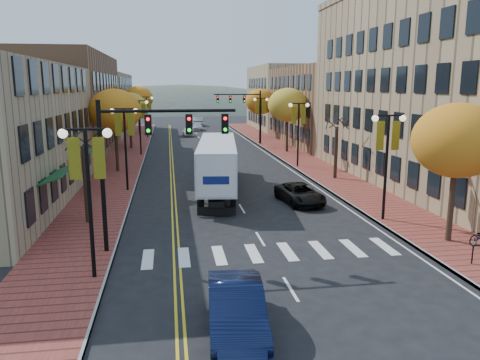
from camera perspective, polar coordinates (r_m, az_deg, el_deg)
name	(u,v)px	position (r m, az deg, el deg)	size (l,w,h in m)	color
ground	(278,269)	(20.13, 4.71, -10.78)	(200.00, 200.00, 0.00)	black
sidewalk_left	(126,158)	(51.38, -13.72, 2.68)	(4.00, 85.00, 0.15)	brown
sidewalk_right	(290,154)	(52.90, 6.12, 3.19)	(4.00, 85.00, 0.15)	brown
building_left_mid	(51,105)	(55.60, -22.00, 8.45)	(12.00, 24.00, 11.00)	brown
building_left_far	(89,104)	(80.16, -17.92, 8.85)	(12.00, 26.00, 9.50)	#9E8966
building_right_near	(464,87)	(41.09, 25.64, 10.19)	(15.00, 28.00, 15.00)	#997F5B
building_right_mid	(342,106)	(64.39, 12.33, 8.86)	(15.00, 24.00, 10.00)	brown
building_right_far	(298,98)	(85.28, 7.02, 9.93)	(15.00, 20.00, 11.00)	#9E8966
tree_left_a	(86,185)	(27.05, -18.26, -0.55)	(0.28, 0.28, 4.20)	#382619
tree_left_b	(115,111)	(42.42, -15.03, 8.14)	(4.48, 4.48, 7.21)	#382619
tree_left_c	(129,107)	(58.35, -13.33, 8.63)	(4.16, 4.16, 6.69)	#382619
tree_left_d	(138,99)	(76.28, -12.29, 9.67)	(4.61, 4.61, 7.42)	#382619
tree_right_a	(457,141)	(24.31, 24.94, 4.37)	(4.16, 4.16, 6.69)	#382619
tree_right_b	(336,153)	(38.89, 11.60, 3.29)	(0.28, 0.28, 4.20)	#382619
tree_right_c	(288,105)	(53.86, 5.83, 9.08)	(4.48, 4.48, 7.21)	#382619
tree_right_d	(260,102)	(69.46, 2.50, 9.51)	(4.35, 4.35, 7.00)	#382619
lamp_left_a	(88,174)	(18.67, -18.06, 0.68)	(1.96, 0.36, 6.05)	black
lamp_left_b	(125,133)	(34.42, -13.85, 5.59)	(1.96, 0.36, 6.05)	black
lamp_left_c	(140,117)	(52.31, -12.15, 7.55)	(1.96, 0.36, 6.05)	black
lamp_left_d	(147,109)	(70.26, -11.31, 8.51)	(1.96, 0.36, 6.05)	black
lamp_right_a	(387,147)	(27.10, 17.51, 3.90)	(1.96, 0.36, 6.05)	black
lamp_right_b	(299,122)	(43.89, 7.15, 7.02)	(1.96, 0.36, 6.05)	black
lamp_right_c	(261,112)	(61.37, 2.56, 8.33)	(1.96, 0.36, 6.05)	black
traffic_mast_near	(145,147)	(21.31, -11.51, 3.99)	(6.10, 0.35, 7.00)	black
traffic_mast_far	(246,107)	(60.98, 0.68, 8.91)	(6.10, 0.34, 7.00)	black
semi_truck	(218,161)	(34.12, -2.74, 2.34)	(4.16, 15.34, 3.79)	black
navy_sedan	(236,310)	(14.99, -0.46, -15.55)	(1.69, 4.84, 1.59)	black
black_suv	(300,194)	(30.87, 7.31, -1.67)	(2.16, 4.69, 1.30)	black
car_far_white	(188,132)	(72.32, -6.37, 5.84)	(1.52, 3.77, 1.29)	silver
car_far_silver	(197,127)	(81.73, -5.23, 6.49)	(1.79, 4.40, 1.28)	#B4B4BC
car_far_oncoming	(198,122)	(91.08, -5.18, 7.12)	(1.75, 5.02, 1.65)	#ADACB4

